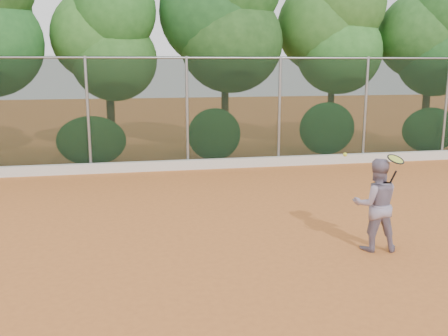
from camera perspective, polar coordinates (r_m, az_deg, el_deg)
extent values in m
plane|color=#C26A2E|center=(9.32, 1.19, -8.80)|extent=(80.00, 80.00, 0.00)
cube|color=silver|center=(15.76, -4.06, 0.38)|extent=(24.00, 0.20, 0.30)
imported|color=gray|center=(9.26, 16.93, -4.02)|extent=(0.92, 0.78, 1.67)
cube|color=black|center=(15.70, -4.23, 6.24)|extent=(24.00, 0.01, 3.50)
cylinder|color=gray|center=(15.63, -4.33, 12.45)|extent=(24.00, 0.06, 0.06)
cylinder|color=gray|center=(15.63, -15.27, 5.83)|extent=(0.09, 0.09, 3.50)
cylinder|color=gray|center=(15.70, -4.23, 6.24)|extent=(0.09, 0.09, 3.50)
cylinder|color=gray|center=(16.33, 6.34, 6.42)|extent=(0.09, 0.09, 3.50)
cylinder|color=gray|center=(17.46, 15.85, 6.39)|extent=(0.09, 0.09, 3.50)
cylinder|color=gray|center=(19.00, 24.00, 6.23)|extent=(0.09, 0.09, 3.50)
cylinder|color=#3D2717|center=(17.95, -12.76, 4.92)|extent=(0.28, 0.28, 2.40)
ellipsoid|color=#28591E|center=(17.72, -12.44, 11.99)|extent=(2.90, 2.40, 2.80)
ellipsoid|color=#2C6221|center=(18.06, -14.17, 14.44)|extent=(3.20, 2.70, 3.10)
ellipsoid|color=#21581E|center=(17.60, -12.35, 17.22)|extent=(2.70, 2.30, 2.90)
cylinder|color=#422B19|center=(17.94, 0.11, 6.18)|extent=(0.26, 0.26, 3.00)
ellipsoid|color=#306024|center=(17.81, 0.83, 14.19)|extent=(3.60, 3.00, 3.50)
ellipsoid|color=#256327|center=(18.07, -0.99, 17.33)|extent=(3.90, 3.20, 3.80)
cylinder|color=#44301A|center=(19.36, 12.05, 5.89)|extent=(0.24, 0.24, 2.70)
ellipsoid|color=#276121|center=(19.25, 13.04, 12.83)|extent=(3.20, 2.70, 3.10)
ellipsoid|color=#26551D|center=(19.37, 11.40, 15.56)|extent=(3.50, 2.90, 3.40)
ellipsoid|color=#27541D|center=(19.31, 13.70, 17.86)|extent=(3.00, 2.50, 3.10)
cylinder|color=#3F2518|center=(20.75, 21.97, 5.41)|extent=(0.28, 0.28, 2.50)
ellipsoid|color=#255F24|center=(20.68, 23.09, 11.56)|extent=(3.00, 2.50, 2.90)
ellipsoid|color=#346D29|center=(20.68, 21.61, 13.90)|extent=(3.30, 2.80, 3.20)
ellipsoid|color=#2A6225|center=(20.73, 23.86, 15.94)|extent=(2.80, 2.40, 3.00)
ellipsoid|color=#356C29|center=(16.54, -14.91, 3.01)|extent=(2.20, 1.16, 1.60)
ellipsoid|color=#2B6426|center=(16.73, -1.11, 3.86)|extent=(1.80, 1.04, 1.76)
ellipsoid|color=#2B712B|center=(17.84, 11.69, 4.44)|extent=(2.00, 1.10, 1.84)
ellipsoid|color=#2B6928|center=(19.74, 22.47, 4.05)|extent=(2.16, 1.12, 1.64)
cylinder|color=black|center=(9.21, 18.70, -1.12)|extent=(0.09, 0.16, 0.30)
torus|color=black|center=(9.09, 19.04, 0.95)|extent=(0.40, 0.39, 0.15)
cylinder|color=#BACA3B|center=(9.09, 19.04, 0.95)|extent=(0.33, 0.32, 0.11)
sphere|color=#CFD630|center=(8.37, 13.67, 1.50)|extent=(0.07, 0.07, 0.07)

